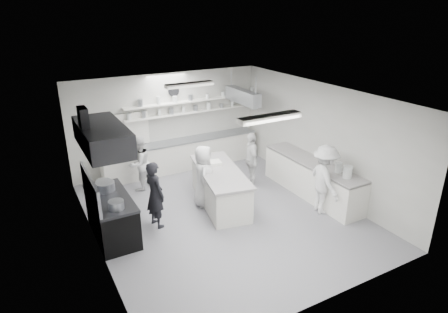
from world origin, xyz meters
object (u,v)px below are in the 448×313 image
stove (112,217)px  back_counter (182,155)px  prep_island (220,188)px  cook_stove (155,195)px  right_counter (312,179)px  cook_back (139,164)px

stove → back_counter: back_counter is taller
prep_island → cook_stove: (-1.82, -0.22, 0.35)m
right_counter → cook_stove: cook_stove is taller
stove → cook_back: cook_back is taller
back_counter → cook_stove: 3.46m
stove → cook_back: (1.28, 2.00, 0.32)m
back_counter → right_counter: bearing=-55.3°
right_counter → cook_back: cook_back is taller
right_counter → back_counter: bearing=124.7°
back_counter → cook_stove: cook_stove is taller
cook_back → prep_island: bearing=98.7°
stove → prep_island: bearing=3.0°
stove → right_counter: right_counter is taller
back_counter → cook_back: cook_back is taller
right_counter → stove: bearing=173.5°
cook_stove → stove: bearing=71.5°
stove → cook_back: size_ratio=1.17×
back_counter → cook_back: size_ratio=3.24×
stove → cook_stove: cook_stove is taller
cook_back → back_counter: bearing=175.1°
stove → prep_island: prep_island is taller
right_counter → cook_back: (-3.97, 2.60, 0.30)m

